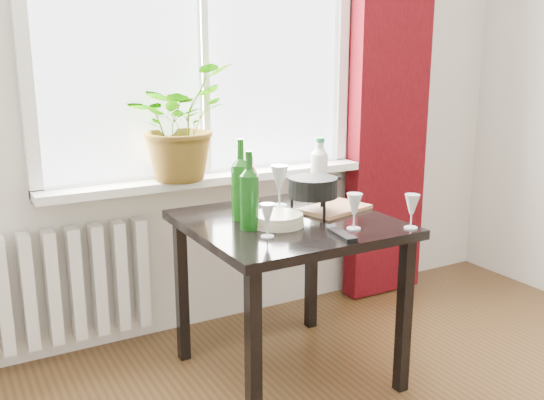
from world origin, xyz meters
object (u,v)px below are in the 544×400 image
wineglass_front_right (354,211)px  fondue_pot (313,196)px  wine_bottle_right (241,179)px  wineglass_back_center (279,185)px  bottle_amber (251,181)px  tv_remote (342,235)px  radiator (64,285)px  wineglass_front_left (267,220)px  wineglass_far_right (412,211)px  potted_plant (179,122)px  cleaning_bottle (319,166)px  wine_bottle_left (249,190)px  cutting_board (335,208)px  table (288,240)px  plate_stack (277,220)px  wineglass_back_left (245,191)px

wineglass_front_right → fondue_pot: 0.28m
wine_bottle_right → wineglass_back_center: size_ratio=1.78×
bottle_amber → tv_remote: size_ratio=1.51×
radiator → wine_bottle_right: 1.01m
wineglass_front_left → tv_remote: 0.30m
wineglass_far_right → wineglass_front_left: size_ratio=1.07×
radiator → wineglass_front_left: wineglass_front_left is taller
potted_plant → wineglass_front_right: size_ratio=3.60×
cleaning_bottle → fondue_pot: 0.38m
wine_bottle_left → cutting_board: 0.51m
wineglass_far_right → wineglass_back_center: wineglass_back_center is taller
wineglass_far_right → wineglass_back_center: 0.66m
radiator → wineglass_front_right: 1.41m
wine_bottle_right → wineglass_front_left: (-0.03, -0.29, -0.11)m
cleaning_bottle → table: bearing=-139.7°
wineglass_front_right → wineglass_front_left: size_ratio=1.11×
wine_bottle_left → plate_stack: (0.13, -0.01, -0.14)m
wine_bottle_left → wineglass_far_right: (0.58, -0.32, -0.09)m
wineglass_far_right → wineglass_back_left: 0.76m
wineglass_front_right → wineglass_back_left: bearing=116.5°
potted_plant → wineglass_front_left: (0.07, -0.75, -0.31)m
cleaning_bottle → tv_remote: size_ratio=1.82×
wine_bottle_left → cutting_board: size_ratio=1.06×
potted_plant → plate_stack: size_ratio=2.45×
radiator → cleaning_bottle: 1.36m
cutting_board → fondue_pot: bearing=-173.7°
table → wine_bottle_right: bearing=149.3°
cutting_board → wineglass_back_left: bearing=149.9°
cleaning_bottle → wineglass_front_left: (-0.57, -0.49, -0.08)m
radiator → tv_remote: size_ratio=4.84×
tv_remote → bottle_amber: bearing=107.0°
wineglass_far_right → potted_plant: bearing=124.9°
wine_bottle_left → bottle_amber: (0.17, 0.31, -0.04)m
wineglass_back_left → cutting_board: (0.36, -0.21, -0.08)m
wine_bottle_right → wineglass_front_left: 0.31m
tv_remote → wineglass_front_right: bearing=39.9°
radiator → bottle_amber: bottle_amber is taller
potted_plant → wine_bottle_left: potted_plant is taller
cleaning_bottle → bottle_amber: bearing=-174.4°
cleaning_bottle → wineglass_back_center: 0.30m
bottle_amber → potted_plant: bearing=128.5°
potted_plant → wineglass_front_left: size_ratio=4.00×
potted_plant → wineglass_far_right: size_ratio=3.74×
wine_bottle_right → tv_remote: (0.23, -0.43, -0.17)m
wineglass_back_center → fondue_pot: 0.21m
table → bottle_amber: bottle_amber is taller
table → cutting_board: bearing=6.5°
radiator → wineglass_back_center: size_ratio=3.96×
potted_plant → bottle_amber: size_ratio=2.22×
tv_remote → cutting_board: 0.42m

